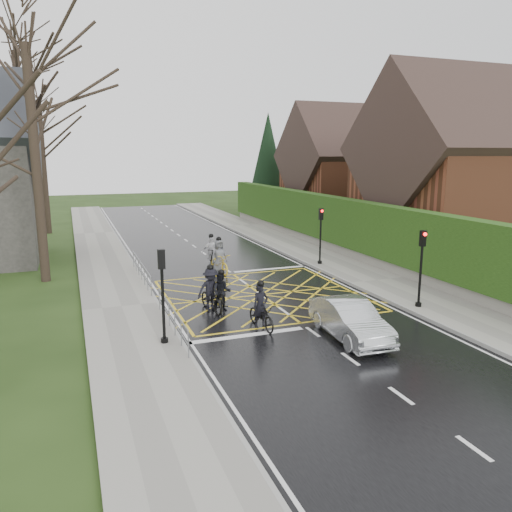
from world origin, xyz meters
TOP-DOWN VIEW (x-y plane):
  - ground at (0.00, 0.00)m, footprint 120.00×120.00m
  - road at (0.00, 0.00)m, footprint 9.00×80.00m
  - sidewalk_right at (6.00, 0.00)m, footprint 3.00×80.00m
  - sidewalk_left at (-6.00, 0.00)m, footprint 3.00×80.00m
  - stone_wall at (7.75, 6.00)m, footprint 0.50×38.00m
  - hedge at (7.75, 6.00)m, footprint 0.90×38.00m
  - house_near at (14.75, 4.00)m, footprint 11.80×9.80m
  - house_far at (14.75, 18.00)m, footprint 9.80×8.80m
  - conifer at (10.75, 26.00)m, footprint 4.60×4.60m
  - tree_near at (-9.00, 6.00)m, footprint 9.24×9.24m
  - tree_mid at (-10.00, 14.00)m, footprint 10.08×10.08m
  - tree_far at (-9.30, 22.00)m, footprint 8.40×8.40m
  - railing_south at (-4.65, -3.50)m, footprint 0.05×5.04m
  - railing_north at (-4.65, 4.00)m, footprint 0.05×6.04m
  - traffic_light_ne at (5.10, 4.20)m, footprint 0.24×0.31m
  - traffic_light_se at (5.10, -4.20)m, footprint 0.24×0.31m
  - traffic_light_sw at (-5.10, -4.50)m, footprint 0.24×0.31m
  - cyclist_rear at (-1.53, -3.96)m, footprint 0.82×1.86m
  - cyclist_back at (-2.28, -1.59)m, footprint 1.08×1.74m
  - cyclist_mid at (-2.68, -1.41)m, footprint 1.19×2.01m
  - cyclist_front at (-0.56, 6.09)m, footprint 1.05×1.91m
  - cyclist_lead at (-0.56, 4.61)m, footprint 0.96×2.06m
  - car at (0.91, -5.93)m, footprint 1.59×4.01m

SIDE VIEW (x-z plane):
  - ground at x=0.00m, z-range 0.00..0.00m
  - road at x=0.00m, z-range 0.00..0.01m
  - sidewalk_right at x=6.00m, z-range 0.00..0.15m
  - sidewalk_left at x=-6.00m, z-range 0.00..0.15m
  - stone_wall at x=7.75m, z-range 0.00..0.70m
  - cyclist_rear at x=-1.53m, z-range -0.31..1.44m
  - cyclist_back at x=-2.28m, z-range -0.21..1.49m
  - car at x=0.91m, z-range 0.00..1.30m
  - cyclist_lead at x=-0.56m, z-range -0.30..1.63m
  - cyclist_front at x=-0.56m, z-range -0.24..1.61m
  - cyclist_mid at x=-2.68m, z-range -0.25..1.63m
  - railing_south at x=-4.65m, z-range 0.27..1.29m
  - railing_north at x=-4.65m, z-range 0.27..1.30m
  - traffic_light_ne at x=5.10m, z-range 0.06..3.27m
  - traffic_light_se at x=5.10m, z-range 0.06..3.27m
  - traffic_light_sw at x=-5.10m, z-range 0.06..3.27m
  - hedge at x=7.75m, z-range 0.70..3.50m
  - house_far at x=14.75m, z-range -0.79..9.51m
  - house_near at x=14.75m, z-range -0.92..10.38m
  - conifer at x=10.75m, z-range -0.01..9.99m
  - tree_far at x=-9.30m, z-range 1.99..12.39m
  - tree_near at x=-9.00m, z-range 2.19..13.63m
  - tree_mid at x=-10.00m, z-range 2.39..14.87m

